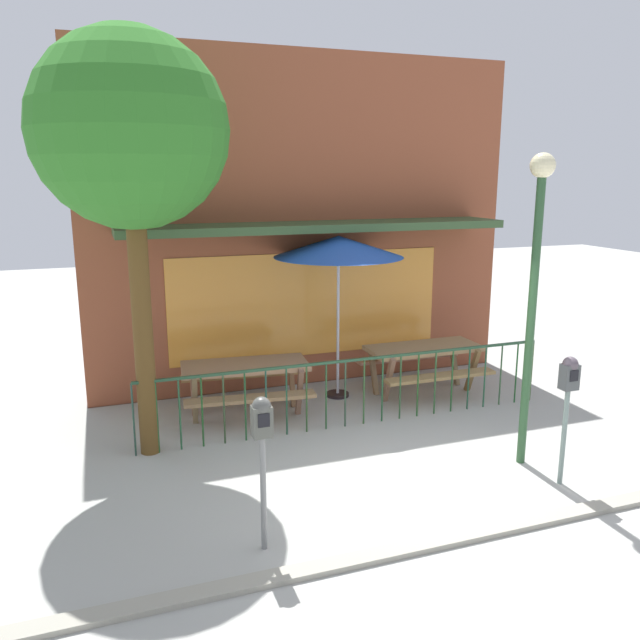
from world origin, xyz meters
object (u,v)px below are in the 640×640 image
patio_umbrella (338,247)px  street_lamp (535,265)px  street_tree (130,133)px  picnic_table_right (423,356)px  parking_meter_far (262,433)px  picnic_table_left (245,375)px  parking_meter_near (568,387)px

patio_umbrella → street_lamp: (1.24, -2.97, 0.06)m
street_tree → street_lamp: street_tree is taller
picnic_table_right → parking_meter_far: bearing=-136.2°
parking_meter_far → patio_umbrella: bearing=59.4°
picnic_table_left → street_lamp: bearing=-43.9°
picnic_table_left → patio_umbrella: 2.35m
picnic_table_right → patio_umbrella: size_ratio=0.71×
picnic_table_left → parking_meter_near: (2.86, -3.30, 0.55)m
parking_meter_near → street_tree: (-4.30, 2.45, 2.72)m
picnic_table_right → patio_umbrella: bearing=166.9°
patio_umbrella → picnic_table_right: bearing=-13.1°
parking_meter_near → street_tree: size_ratio=0.30×
picnic_table_right → patio_umbrella: patio_umbrella is taller
street_lamp → picnic_table_left: bearing=136.1°
patio_umbrella → street_tree: (-2.99, -1.14, 1.52)m
parking_meter_far → street_lamp: size_ratio=0.41×
patio_umbrella → picnic_table_left: bearing=-169.3°
picnic_table_left → street_tree: 3.67m
picnic_table_right → street_lamp: (-0.10, -2.66, 1.80)m
picnic_table_left → street_lamp: size_ratio=0.53×
patio_umbrella → street_tree: size_ratio=0.50×
picnic_table_left → patio_umbrella: patio_umbrella is taller
picnic_table_left → parking_meter_near: bearing=-49.1°
street_tree → street_lamp: bearing=-23.4°
street_tree → picnic_table_left: bearing=30.5°
picnic_table_left → street_tree: size_ratio=0.38×
street_tree → street_lamp: 4.83m
patio_umbrella → parking_meter_near: 4.00m
patio_umbrella → parking_meter_far: (-2.18, -3.70, -1.20)m
patio_umbrella → parking_meter_far: patio_umbrella is taller
picnic_table_left → street_lamp: (2.79, -2.68, 1.80)m
patio_umbrella → parking_meter_far: size_ratio=1.69×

